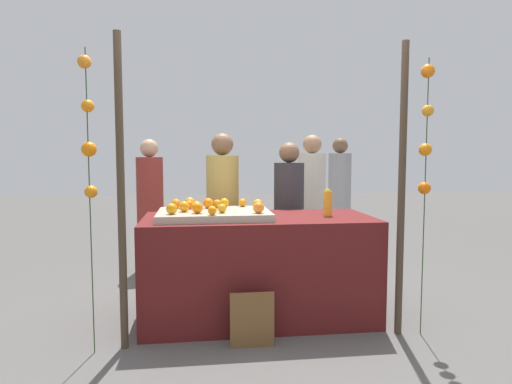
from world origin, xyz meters
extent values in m
plane|color=#565451|center=(0.00, 0.00, 0.00)|extent=(24.00, 24.00, 0.00)
cube|color=#5B1919|center=(0.00, 0.00, 0.44)|extent=(1.95, 0.90, 0.89)
cube|color=#B2AD99|center=(-0.38, -0.02, 0.92)|extent=(0.93, 0.66, 0.06)
sphere|color=orange|center=(-0.03, -0.22, 0.99)|extent=(0.09, 0.09, 0.09)
sphere|color=orange|center=(-0.52, -0.17, 0.99)|extent=(0.09, 0.09, 0.09)
sphere|color=orange|center=(-0.32, -0.17, 0.98)|extent=(0.07, 0.07, 0.07)
sphere|color=orange|center=(0.00, 0.03, 0.99)|extent=(0.09, 0.09, 0.09)
sphere|color=orange|center=(-0.42, 0.16, 0.99)|extent=(0.09, 0.09, 0.09)
sphere|color=orange|center=(-0.34, 0.19, 0.98)|extent=(0.07, 0.07, 0.07)
sphere|color=orange|center=(-0.58, 0.25, 0.99)|extent=(0.09, 0.09, 0.09)
sphere|color=orange|center=(-0.72, -0.20, 0.99)|extent=(0.09, 0.09, 0.09)
sphere|color=orange|center=(-0.28, 0.23, 0.99)|extent=(0.08, 0.08, 0.08)
sphere|color=orange|center=(-0.70, 0.18, 0.99)|extent=(0.08, 0.08, 0.08)
sphere|color=orange|center=(-0.11, 0.24, 0.98)|extent=(0.07, 0.07, 0.07)
sphere|color=orange|center=(-0.63, -0.06, 0.99)|extent=(0.09, 0.09, 0.09)
sphere|color=orange|center=(-0.40, -0.29, 0.98)|extent=(0.07, 0.07, 0.07)
sphere|color=orange|center=(-0.59, 0.13, 0.98)|extent=(0.07, 0.07, 0.07)
sphere|color=orange|center=(-0.52, 0.06, 0.98)|extent=(0.08, 0.08, 0.08)
cylinder|color=orange|center=(0.61, -0.02, 0.99)|extent=(0.08, 0.08, 0.22)
cylinder|color=yellow|center=(0.61, -0.02, 1.11)|extent=(0.04, 0.04, 0.02)
cube|color=brown|center=(-0.12, -0.60, 0.20)|extent=(0.33, 0.01, 0.42)
cube|color=black|center=(-0.12, -0.59, 0.20)|extent=(0.30, 0.02, 0.40)
cylinder|color=tan|center=(-0.26, 0.74, 0.70)|extent=(0.33, 0.33, 1.41)
sphere|color=brown|center=(-0.26, 0.74, 1.52)|extent=(0.22, 0.22, 0.22)
cylinder|color=#333338|center=(0.42, 0.73, 0.67)|extent=(0.31, 0.31, 1.33)
sphere|color=brown|center=(0.42, 0.73, 1.44)|extent=(0.21, 0.21, 0.21)
cylinder|color=maroon|center=(-1.09, 1.75, 0.69)|extent=(0.32, 0.32, 1.38)
sphere|color=tan|center=(-1.09, 1.75, 1.49)|extent=(0.22, 0.22, 0.22)
cylinder|color=beige|center=(0.84, 1.46, 0.71)|extent=(0.33, 0.33, 1.43)
sphere|color=#A87A59|center=(0.84, 1.46, 1.54)|extent=(0.22, 0.22, 0.22)
cylinder|color=#99999E|center=(1.55, 2.59, 0.72)|extent=(0.33, 0.33, 1.43)
sphere|color=brown|center=(1.55, 2.59, 1.54)|extent=(0.22, 0.22, 0.22)
cylinder|color=#473828|center=(-1.06, -0.49, 1.14)|extent=(0.06, 0.06, 2.28)
cylinder|color=#473828|center=(1.06, -0.49, 1.14)|extent=(0.06, 0.06, 2.28)
cylinder|color=#2D4C23|center=(-1.26, -0.55, 1.07)|extent=(0.01, 0.01, 2.14)
sphere|color=orange|center=(-1.26, -0.55, 2.04)|extent=(0.09, 0.09, 0.09)
sphere|color=orange|center=(-1.25, -0.54, 1.75)|extent=(0.09, 0.09, 0.09)
sphere|color=orange|center=(-1.26, -0.54, 1.45)|extent=(0.10, 0.10, 0.10)
sphere|color=orange|center=(-1.25, -0.55, 1.16)|extent=(0.09, 0.09, 0.09)
cylinder|color=#2D4C23|center=(1.22, -0.53, 1.07)|extent=(0.01, 0.01, 2.14)
sphere|color=orange|center=(1.22, -0.53, 2.04)|extent=(0.10, 0.10, 0.10)
sphere|color=orange|center=(1.23, -0.52, 1.75)|extent=(0.09, 0.09, 0.09)
sphere|color=orange|center=(1.22, -0.53, 1.45)|extent=(0.10, 0.10, 0.10)
sphere|color=orange|center=(1.22, -0.53, 1.16)|extent=(0.10, 0.10, 0.10)
camera|label=1|loc=(-0.51, -3.78, 1.42)|focal=31.52mm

